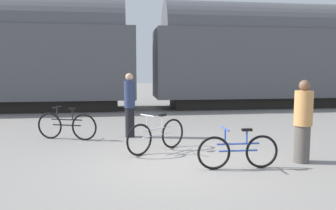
{
  "coord_description": "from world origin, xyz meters",
  "views": [
    {
      "loc": [
        -1.07,
        -6.48,
        1.95
      ],
      "look_at": [
        -0.02,
        1.24,
        1.1
      ],
      "focal_mm": 35.0,
      "sensor_mm": 36.0,
      "label": 1
    }
  ],
  "objects_px": {
    "bicycle_silver": "(157,136)",
    "bicycle_black": "(67,126)",
    "freight_train": "(145,52)",
    "person_in_navy": "(130,105)",
    "bicycle_blue": "(238,151)",
    "person_in_tan": "(303,122)"
  },
  "relations": [
    {
      "from": "bicycle_silver",
      "to": "bicycle_black",
      "type": "xyz_separation_m",
      "value": [
        -2.35,
        1.69,
        0.0
      ]
    },
    {
      "from": "freight_train",
      "to": "person_in_navy",
      "type": "height_order",
      "value": "freight_train"
    },
    {
      "from": "freight_train",
      "to": "person_in_navy",
      "type": "xyz_separation_m",
      "value": [
        -0.9,
        -6.83,
        -1.84
      ]
    },
    {
      "from": "bicycle_blue",
      "to": "person_in_navy",
      "type": "relative_size",
      "value": 0.89
    },
    {
      "from": "bicycle_blue",
      "to": "person_in_tan",
      "type": "xyz_separation_m",
      "value": [
        1.49,
        0.26,
        0.51
      ]
    },
    {
      "from": "freight_train",
      "to": "bicycle_blue",
      "type": "xyz_separation_m",
      "value": [
        1.14,
        -10.19,
        -2.43
      ]
    },
    {
      "from": "bicycle_silver",
      "to": "bicycle_blue",
      "type": "bearing_deg",
      "value": -47.25
    },
    {
      "from": "freight_train",
      "to": "person_in_navy",
      "type": "relative_size",
      "value": 25.96
    },
    {
      "from": "person_in_tan",
      "to": "bicycle_blue",
      "type": "bearing_deg",
      "value": 137.54
    },
    {
      "from": "bicycle_silver",
      "to": "person_in_navy",
      "type": "xyz_separation_m",
      "value": [
        -0.6,
        1.8,
        0.55
      ]
    },
    {
      "from": "bicycle_silver",
      "to": "freight_train",
      "type": "bearing_deg",
      "value": 87.99
    },
    {
      "from": "freight_train",
      "to": "bicycle_silver",
      "type": "height_order",
      "value": "freight_train"
    },
    {
      "from": "person_in_tan",
      "to": "freight_train",
      "type": "bearing_deg",
      "value": 52.49
    },
    {
      "from": "person_in_navy",
      "to": "freight_train",
      "type": "bearing_deg",
      "value": 86.38
    },
    {
      "from": "bicycle_blue",
      "to": "bicycle_black",
      "type": "distance_m",
      "value": 4.99
    },
    {
      "from": "bicycle_blue",
      "to": "bicycle_black",
      "type": "bearing_deg",
      "value": 139.43
    },
    {
      "from": "bicycle_blue",
      "to": "person_in_navy",
      "type": "bearing_deg",
      "value": 121.25
    },
    {
      "from": "bicycle_blue",
      "to": "bicycle_silver",
      "type": "bearing_deg",
      "value": 132.75
    },
    {
      "from": "bicycle_blue",
      "to": "person_in_navy",
      "type": "xyz_separation_m",
      "value": [
        -2.04,
        3.36,
        0.59
      ]
    },
    {
      "from": "bicycle_blue",
      "to": "person_in_tan",
      "type": "relative_size",
      "value": 0.94
    },
    {
      "from": "bicycle_blue",
      "to": "person_in_navy",
      "type": "distance_m",
      "value": 3.98
    },
    {
      "from": "freight_train",
      "to": "person_in_tan",
      "type": "distance_m",
      "value": 10.45
    }
  ]
}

